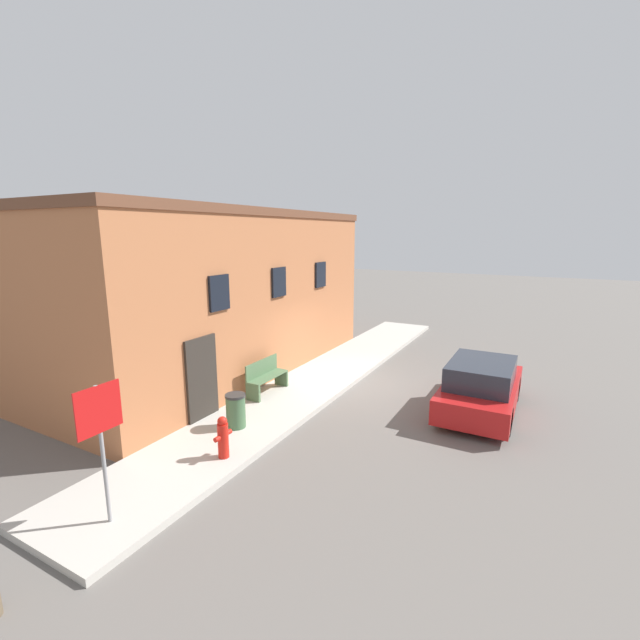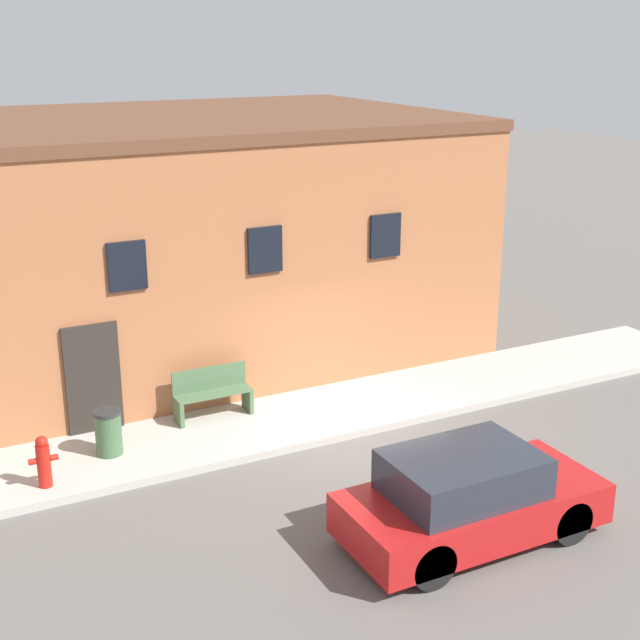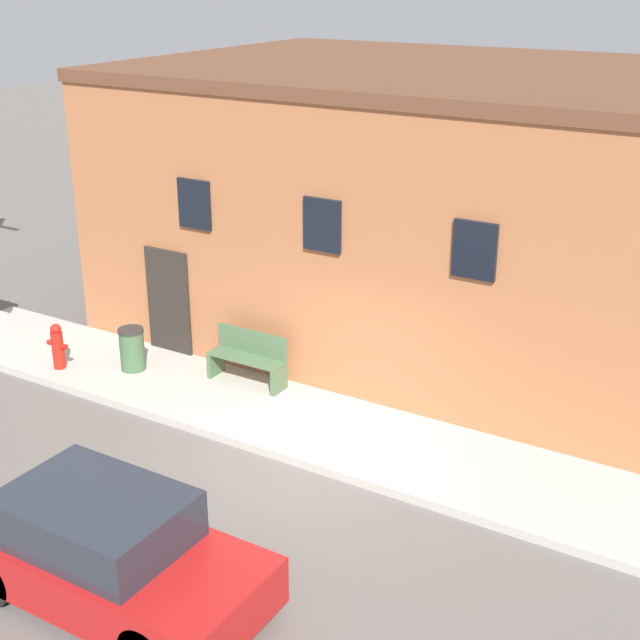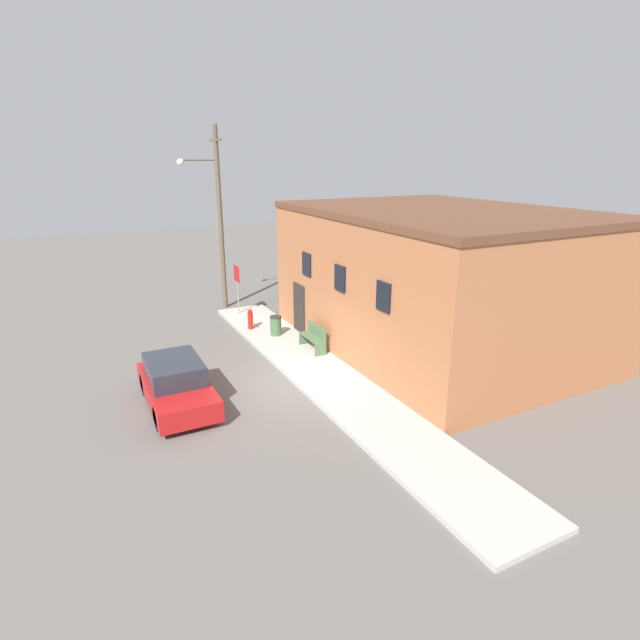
{
  "view_description": "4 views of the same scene",
  "coord_description": "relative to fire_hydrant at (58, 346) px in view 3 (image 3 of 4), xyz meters",
  "views": [
    {
      "loc": [
        -11.74,
        -5.07,
        4.67
      ],
      "look_at": [
        -0.27,
        1.13,
        2.0
      ],
      "focal_mm": 24.0,
      "sensor_mm": 36.0,
      "label": 1
    },
    {
      "loc": [
        -7.54,
        -13.01,
        7.21
      ],
      "look_at": [
        -0.27,
        1.13,
        2.0
      ],
      "focal_mm": 50.0,
      "sensor_mm": 36.0,
      "label": 2
    },
    {
      "loc": [
        6.45,
        -9.98,
        7.21
      ],
      "look_at": [
        -0.27,
        1.13,
        2.0
      ],
      "focal_mm": 50.0,
      "sensor_mm": 36.0,
      "label": 3
    },
    {
      "loc": [
        13.86,
        -6.08,
        7.19
      ],
      "look_at": [
        -0.27,
        1.13,
        2.0
      ],
      "focal_mm": 28.0,
      "sensor_mm": 36.0,
      "label": 4
    }
  ],
  "objects": [
    {
      "name": "fire_hydrant",
      "position": [
        0.0,
        0.0,
        0.0
      ],
      "size": [
        0.47,
        0.22,
        0.89
      ],
      "color": "red",
      "rests_on": "sidewalk"
    },
    {
      "name": "sidewalk",
      "position": [
        5.6,
        0.63,
        -0.52
      ],
      "size": [
        17.88,
        2.26,
        0.14
      ],
      "color": "#BCB7AD",
      "rests_on": "ground"
    },
    {
      "name": "parked_car",
      "position": [
        5.29,
        -4.22,
        0.08
      ],
      "size": [
        3.92,
        1.75,
        1.41
      ],
      "color": "black",
      "rests_on": "ground"
    },
    {
      "name": "ground_plane",
      "position": [
        5.6,
        -0.5,
        -0.59
      ],
      "size": [
        80.0,
        80.0,
        0.0
      ],
      "primitive_type": "plane",
      "color": "#66605B"
    },
    {
      "name": "trash_bin",
      "position": [
        1.23,
        0.67,
        -0.03
      ],
      "size": [
        0.48,
        0.48,
        0.81
      ],
      "color": "#426642",
      "rests_on": "sidewalk"
    },
    {
      "name": "brick_building",
      "position": [
        4.71,
        6.01,
        2.11
      ],
      "size": [
        11.61,
        8.62,
        5.38
      ],
      "color": "#B26B42",
      "rests_on": "ground"
    },
    {
      "name": "bench",
      "position": [
        3.39,
        1.35,
        0.02
      ],
      "size": [
        1.48,
        0.44,
        0.96
      ],
      "color": "#4C6B47",
      "rests_on": "sidewalk"
    }
  ]
}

